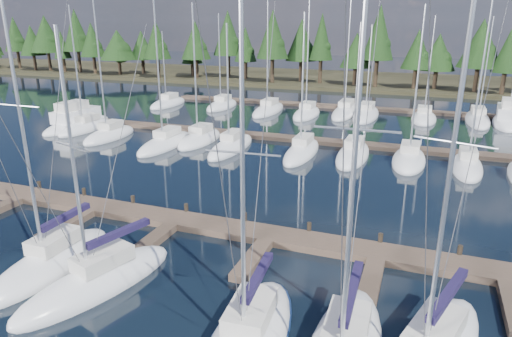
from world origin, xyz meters
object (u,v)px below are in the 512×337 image
at_px(front_sailboat_3, 98,282).
at_px(motor_yacht_right, 508,120).
at_px(main_dock, 173,224).
at_px(motor_yacht_left, 77,123).
at_px(front_sailboat_2, 51,262).

xyz_separation_m(front_sailboat_3, motor_yacht_right, (22.99, 46.13, 0.26)).
bearing_deg(main_dock, front_sailboat_3, -89.92).
bearing_deg(main_dock, motor_yacht_left, 140.96).
distance_m(main_dock, front_sailboat_2, 7.13).
distance_m(front_sailboat_3, motor_yacht_right, 51.55).
relative_size(main_dock, front_sailboat_3, 3.49).
bearing_deg(main_dock, front_sailboat_2, -118.20).
bearing_deg(front_sailboat_2, main_dock, 61.80).
relative_size(front_sailboat_2, motor_yacht_left, 1.49).
bearing_deg(motor_yacht_right, main_dock, -120.40).
xyz_separation_m(motor_yacht_left, motor_yacht_right, (47.37, 19.46, 0.00)).
bearing_deg(front_sailboat_3, motor_yacht_left, 132.42).
bearing_deg(motor_yacht_right, motor_yacht_left, -157.67).
bearing_deg(motor_yacht_right, front_sailboat_2, -120.10).
xyz_separation_m(main_dock, motor_yacht_left, (-24.36, 19.76, 0.34)).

